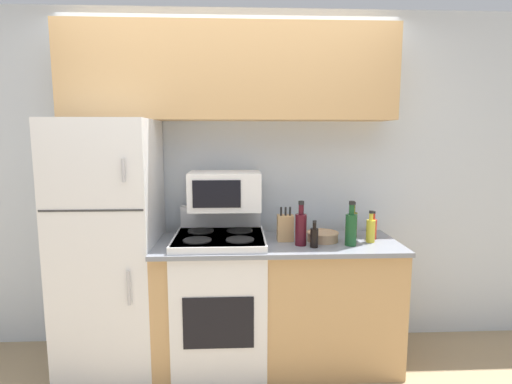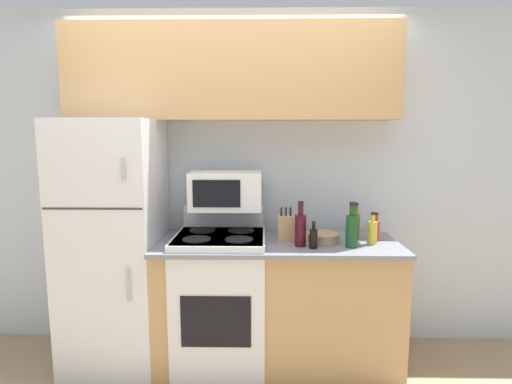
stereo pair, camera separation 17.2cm
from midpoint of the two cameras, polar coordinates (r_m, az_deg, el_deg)
The scene contains 14 objects.
wall_back at distance 3.11m, azimuth -1.44°, elevation 1.57°, with size 8.00×0.05×2.55m.
lower_cabinets at distance 2.94m, azimuth 4.78°, elevation -15.51°, with size 1.67×0.62×0.90m.
refrigerator at distance 2.99m, azimuth -18.04°, elevation -7.05°, with size 0.64×0.67×1.73m.
upper_cabinets at distance 2.93m, azimuth -1.66°, elevation 16.53°, with size 2.31×0.33×0.65m.
stove at distance 2.92m, azimuth -3.34°, elevation -14.89°, with size 0.62×0.60×1.10m.
microwave at distance 2.83m, azimuth -2.55°, elevation 0.24°, with size 0.50×0.34×0.26m.
knife_block at distance 2.78m, azimuth 6.04°, elevation -5.17°, with size 0.11×0.08×0.24m.
bowl at distance 2.81m, azimuth 11.36°, elevation -6.35°, with size 0.22×0.22×0.07m.
bottle_wine_green at distance 2.72m, azimuth 15.28°, elevation -5.20°, with size 0.08×0.08×0.30m.
bottle_soy_sauce at distance 2.64m, azimuth 10.07°, elevation -6.47°, with size 0.05×0.05×0.18m.
bottle_olive_oil at distance 2.94m, azimuth 15.67°, elevation -4.54°, with size 0.06×0.06×0.26m.
bottle_hot_sauce at distance 2.93m, azimuth 18.39°, elevation -5.16°, with size 0.05×0.05×0.20m.
bottle_cooking_spray at distance 2.83m, azimuth 18.00°, elevation -5.42°, with size 0.06×0.06×0.22m.
bottle_wine_red at distance 2.67m, azimuth 8.21°, elevation -5.21°, with size 0.08×0.08×0.30m.
Camera 2 is at (0.22, -2.40, 1.62)m, focal length 28.00 mm.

